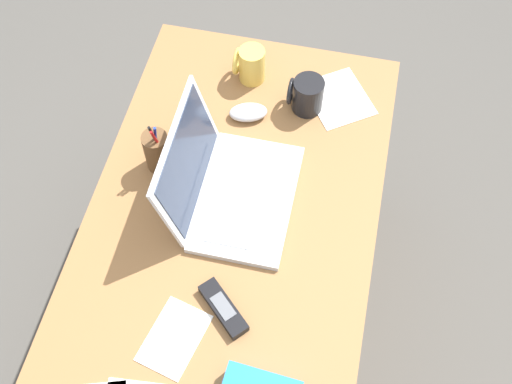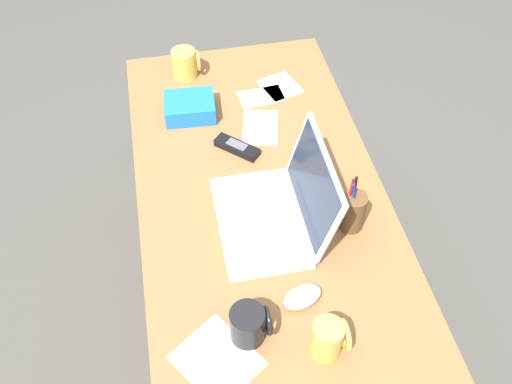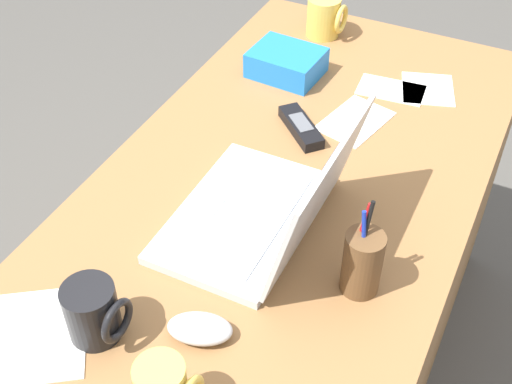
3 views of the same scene
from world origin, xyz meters
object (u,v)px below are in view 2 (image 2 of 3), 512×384
Objects in this scene: snack_bag at (190,107)px; coffee_mug_spare at (249,325)px; laptop at (277,210)px; computer_mouse at (302,297)px; coffee_mug_white at (186,63)px; coffee_mug_tall at (329,338)px; pen_holder at (353,211)px; cordless_phone at (237,147)px.

coffee_mug_spare is at bearing 3.03° from snack_bag.
laptop is 0.26m from computer_mouse.
coffee_mug_tall is at bearing 10.46° from coffee_mug_white.
coffee_mug_spare reaches higher than computer_mouse.
coffee_mug_white is at bearing -154.16° from pen_holder.
pen_holder is at bearing 36.15° from cordless_phone.
coffee_mug_tall is 0.91m from snack_bag.
coffee_mug_spare is at bearing -23.20° from laptop.
computer_mouse reaches higher than cordless_phone.
snack_bag is (-0.88, -0.21, -0.02)m from coffee_mug_tall.
cordless_phone is (-0.62, 0.08, -0.04)m from coffee_mug_spare.
coffee_mug_spare is 0.74× the size of cordless_phone.
laptop is 3.49× the size of coffee_mug_white.
coffee_mug_white is 0.73× the size of cordless_phone.
coffee_mug_spare reaches higher than snack_bag.
coffee_mug_white and coffee_mug_spare have the same top height.
coffee_mug_spare is at bearing -7.27° from cordless_phone.
snack_bag is at bearing -166.41° from coffee_mug_tall.
laptop is at bearing 20.35° from snack_bag.
coffee_mug_tall is 0.78× the size of cordless_phone.
coffee_mug_white is 0.42m from cordless_phone.
cordless_phone is at bearing 32.05° from snack_bag.
coffee_mug_spare is at bearing -83.81° from computer_mouse.
snack_bag is (-0.81, -0.04, -0.02)m from coffee_mug_spare.
coffee_mug_tall is (0.14, 0.02, 0.04)m from computer_mouse.
coffee_mug_spare is 0.56× the size of pen_holder.
cordless_phone is at bearing 169.00° from computer_mouse.
snack_bag reaches higher than computer_mouse.
computer_mouse is 0.97× the size of coffee_mug_tall.
computer_mouse is at bearing 6.93° from cordless_phone.
pen_holder reaches higher than coffee_mug_spare.
pen_holder is at bearing 34.73° from snack_bag.
snack_bag is at bearing -159.65° from laptop.
snack_bag is at bearing -147.95° from cordless_phone.
cordless_phone is 0.44m from pen_holder.
coffee_mug_tall is 0.69m from cordless_phone.
coffee_mug_white is at bearing -178.25° from coffee_mug_spare.
coffee_mug_tall is at bearing 4.66° from laptop.
coffee_mug_white is at bearing 172.55° from computer_mouse.
coffee_mug_spare is (1.02, 0.03, 0.00)m from coffee_mug_white.
laptop is 0.52m from snack_bag.
coffee_mug_white is 0.84m from pen_holder.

